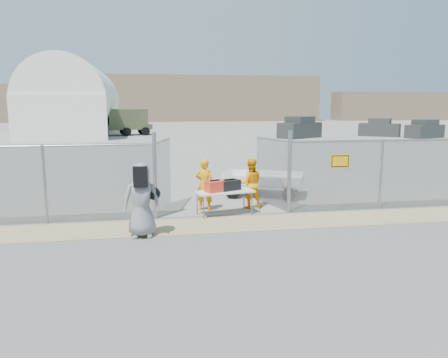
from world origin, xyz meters
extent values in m
plane|color=#575757|center=(0.00, 0.00, 0.00)|extent=(160.00, 160.00, 0.00)
cube|color=gray|center=(0.00, 42.00, 0.01)|extent=(160.00, 80.00, 0.01)
cube|color=tan|center=(0.00, 1.00, 0.01)|extent=(44.00, 1.60, 0.01)
cube|color=red|center=(-0.28, 1.96, 0.89)|extent=(0.61, 0.52, 0.32)
cube|color=black|center=(0.18, 2.16, 0.88)|extent=(0.73, 0.61, 0.30)
imported|color=#FF9C09|center=(-0.48, 2.75, 0.81)|extent=(0.70, 0.60, 1.63)
imported|color=#FF9C09|center=(0.99, 2.79, 0.80)|extent=(0.83, 0.67, 1.59)
imported|color=gray|center=(-2.37, 0.28, 0.93)|extent=(0.92, 0.61, 1.86)
camera|label=1|loc=(-2.17, -10.44, 3.25)|focal=35.00mm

